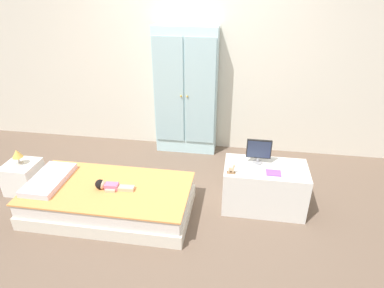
{
  "coord_description": "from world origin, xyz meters",
  "views": [
    {
      "loc": [
        0.63,
        -2.61,
        2.22
      ],
      "look_at": [
        0.16,
        0.42,
        0.6
      ],
      "focal_mm": 30.7,
      "sensor_mm": 36.0,
      "label": 1
    }
  ],
  "objects": [
    {
      "name": "pillow",
      "position": [
        -1.25,
        -0.07,
        0.33
      ],
      "size": [
        0.32,
        0.6,
        0.06
      ],
      "primitive_type": "cube",
      "color": "silver",
      "rests_on": "bed"
    },
    {
      "name": "table_lamp",
      "position": [
        -1.72,
        0.15,
        0.46
      ],
      "size": [
        0.11,
        0.11,
        0.18
      ],
      "color": "#B7B2AD",
      "rests_on": "nightstand"
    },
    {
      "name": "ground_plane",
      "position": [
        0.0,
        0.0,
        -0.01
      ],
      "size": [
        10.0,
        10.0,
        0.02
      ],
      "primitive_type": "cube",
      "color": "brown"
    },
    {
      "name": "book_purple",
      "position": [
        1.0,
        0.16,
        0.49
      ],
      "size": [
        0.14,
        0.11,
        0.01
      ],
      "primitive_type": "cube",
      "color": "#8E51B2",
      "rests_on": "tv_stand"
    },
    {
      "name": "wardrobe",
      "position": [
        -0.07,
        1.4,
        0.83
      ],
      "size": [
        0.8,
        0.29,
        1.66
      ],
      "color": "silver",
      "rests_on": "ground_plane"
    },
    {
      "name": "nightstand",
      "position": [
        -1.72,
        0.15,
        0.17
      ],
      "size": [
        0.35,
        0.35,
        0.34
      ],
      "primitive_type": "cube",
      "color": "white",
      "rests_on": "ground_plane"
    },
    {
      "name": "rocking_horse_toy",
      "position": [
        0.6,
        0.11,
        0.53
      ],
      "size": [
        0.08,
        0.04,
        0.1
      ],
      "color": "#8E6642",
      "rests_on": "tv_stand"
    },
    {
      "name": "doll",
      "position": [
        -0.61,
        -0.09,
        0.34
      ],
      "size": [
        0.39,
        0.14,
        0.1
      ],
      "color": "#D6668E",
      "rests_on": "bed"
    },
    {
      "name": "back_wall",
      "position": [
        0.0,
        1.57,
        1.35
      ],
      "size": [
        6.4,
        0.05,
        2.7
      ],
      "primitive_type": "cube",
      "color": "silver",
      "rests_on": "ground_plane"
    },
    {
      "name": "tv_monitor",
      "position": [
        0.85,
        0.35,
        0.63
      ],
      "size": [
        0.25,
        0.1,
        0.26
      ],
      "color": "#99999E",
      "rests_on": "tv_stand"
    },
    {
      "name": "tv_stand",
      "position": [
        0.94,
        0.27,
        0.24
      ],
      "size": [
        0.83,
        0.46,
        0.48
      ],
      "primitive_type": "cube",
      "color": "silver",
      "rests_on": "ground_plane"
    },
    {
      "name": "bed",
      "position": [
        -0.62,
        -0.07,
        0.15
      ],
      "size": [
        1.65,
        0.84,
        0.3
      ],
      "color": "silver",
      "rests_on": "ground_plane"
    }
  ]
}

